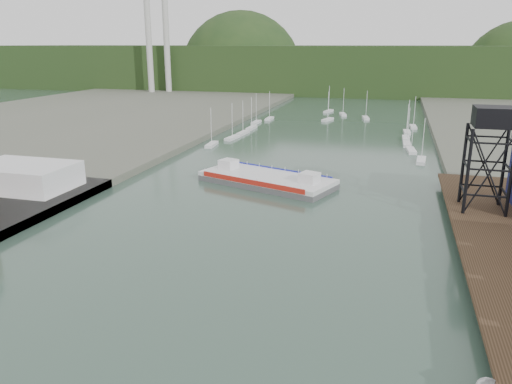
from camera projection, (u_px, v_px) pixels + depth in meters
The scene contains 7 objects.
east_pier at pixel (511, 242), 66.20m from camera, with size 14.00×70.00×2.45m.
white_shed at pixel (23, 176), 91.24m from camera, with size 18.00×12.00×4.50m, color silver.
lift_tower at pixel (492, 124), 74.79m from camera, with size 6.50×6.50×16.00m.
marina_sailboats at pixel (329, 129), 162.45m from camera, with size 57.71×92.65×0.90m.
smokestacks at pixel (158, 38), 268.24m from camera, with size 11.20×8.20×60.00m.
distant_hills at pixel (358, 72), 310.93m from camera, with size 500.00×120.00×80.00m.
chain_ferry at pixel (267, 179), 99.77m from camera, with size 28.89×18.98×3.87m.
Camera 1 is at (20.97, -23.44, 27.14)m, focal length 35.00 mm.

